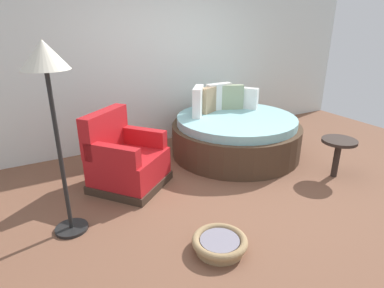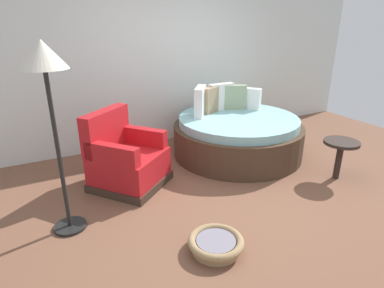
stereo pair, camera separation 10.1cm
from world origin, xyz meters
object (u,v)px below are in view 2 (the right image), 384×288
object	(u,v)px
red_armchair	(126,160)
pet_basket	(216,244)
floor_lamp	(46,75)
side_table	(341,148)
round_daybed	(237,134)

from	to	relation	value
red_armchair	pet_basket	size ratio (longest dim) A/B	2.20
pet_basket	floor_lamp	xyz separation A→B (m)	(-1.12, 0.97, 1.46)
red_armchair	side_table	world-z (taller)	red_armchair
round_daybed	floor_lamp	world-z (taller)	floor_lamp
pet_basket	side_table	bearing A→B (deg)	13.03
red_armchair	side_table	xyz separation A→B (m)	(2.50, -1.10, 0.10)
round_daybed	side_table	bearing A→B (deg)	-61.97
pet_basket	side_table	world-z (taller)	side_table
round_daybed	floor_lamp	distance (m)	2.98
round_daybed	pet_basket	world-z (taller)	round_daybed
red_armchair	side_table	size ratio (longest dim) A/B	2.16
side_table	floor_lamp	size ratio (longest dim) A/B	0.29
red_armchair	round_daybed	bearing A→B (deg)	6.30
red_armchair	floor_lamp	distance (m)	1.57
round_daybed	red_armchair	distance (m)	1.81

